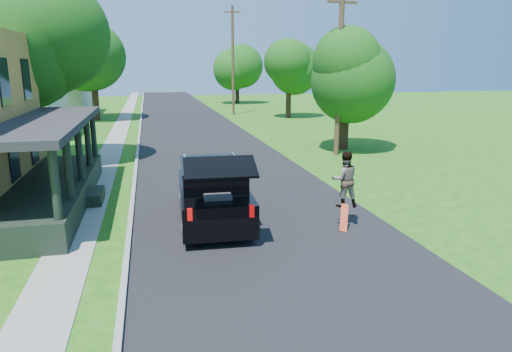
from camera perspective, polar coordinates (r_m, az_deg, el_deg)
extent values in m
plane|color=#1A5A12|center=(12.64, 2.97, -9.35)|extent=(140.00, 140.00, 0.00)
cube|color=black|center=(31.73, -7.10, 4.55)|extent=(8.00, 120.00, 0.02)
cube|color=gray|center=(31.57, -14.45, 4.17)|extent=(0.15, 120.00, 0.12)
cube|color=gray|center=(31.65, -17.25, 4.01)|extent=(1.30, 120.00, 0.03)
cube|color=black|center=(18.09, -23.95, -1.93)|extent=(2.40, 10.00, 0.90)
cube|color=black|center=(17.64, -24.75, 6.08)|extent=(2.60, 10.30, 0.25)
cube|color=beige|center=(52.24, -24.82, 9.69)|extent=(8.00, 8.00, 5.00)
pyramid|color=black|center=(52.24, -25.34, 14.82)|extent=(12.78, 12.78, 2.20)
cube|color=black|center=(14.80, -5.38, -2.92)|extent=(2.33, 5.07, 0.96)
cube|color=black|center=(14.76, -5.50, 0.13)|extent=(2.07, 3.18, 0.62)
cube|color=black|center=(14.69, -5.53, 1.42)|extent=(2.12, 3.28, 0.09)
cube|color=black|center=(12.06, -4.50, 1.07)|extent=(1.97, 1.13, 0.43)
cube|color=#37373C|center=(13.28, -4.83, -3.32)|extent=(0.82, 0.72, 0.51)
cube|color=#B6B6BA|center=(14.62, -8.81, 1.68)|extent=(0.20, 2.74, 0.07)
cube|color=#B6B6BA|center=(14.76, -2.30, 1.94)|extent=(0.20, 2.74, 0.07)
cube|color=#990505|center=(12.30, -8.27, -4.79)|extent=(0.14, 0.07, 0.34)
cube|color=#990505|center=(12.46, -0.54, -4.40)|extent=(0.14, 0.07, 0.34)
cylinder|color=black|center=(16.43, -9.03, -2.63)|extent=(0.31, 0.78, 0.77)
cylinder|color=black|center=(16.56, -2.72, -2.34)|extent=(0.31, 0.78, 0.77)
cylinder|color=black|center=(13.30, -8.64, -6.53)|extent=(0.31, 0.78, 0.77)
cylinder|color=black|center=(13.46, -0.82, -6.12)|extent=(0.31, 0.78, 0.77)
imported|color=black|center=(14.34, 11.01, -0.41)|extent=(0.92, 0.75, 1.75)
cube|color=red|center=(14.27, 10.95, -5.13)|extent=(0.40, 0.44, 0.80)
cylinder|color=black|center=(25.55, -25.79, 5.33)|extent=(0.80, 0.80, 3.71)
sphere|color=#22631A|center=(25.38, -26.74, 14.32)|extent=(8.14, 8.14, 6.48)
sphere|color=#22631A|center=(24.96, -26.59, 17.71)|extent=(7.06, 7.06, 5.62)
sphere|color=#22631A|center=(26.09, -27.50, 15.77)|extent=(7.24, 7.24, 5.76)
cylinder|color=black|center=(45.21, -19.42, 8.95)|extent=(0.64, 0.64, 3.75)
sphere|color=#22631A|center=(45.11, -19.83, 14.03)|extent=(6.91, 6.91, 6.42)
sphere|color=#22631A|center=(44.78, -19.50, 15.89)|extent=(5.99, 5.99, 5.56)
sphere|color=#22631A|center=(45.65, -20.47, 14.86)|extent=(6.14, 6.14, 5.70)
cylinder|color=black|center=(28.13, 10.94, 6.33)|extent=(0.66, 0.66, 2.99)
sphere|color=#22631A|center=(27.92, 11.22, 12.40)|extent=(5.05, 5.05, 4.45)
sphere|color=#22631A|center=(27.89, 12.40, 14.37)|extent=(4.37, 4.37, 3.85)
sphere|color=#22631A|center=(28.00, 9.88, 13.47)|extent=(4.49, 4.49, 3.95)
cylinder|color=black|center=(45.00, 4.08, 9.36)|extent=(0.51, 0.51, 3.29)
sphere|color=#22631A|center=(44.89, 4.15, 13.34)|extent=(4.47, 4.47, 4.45)
sphere|color=#22631A|center=(44.74, 4.73, 14.60)|extent=(3.88, 3.88, 3.85)
sphere|color=#22631A|center=(45.10, 3.46, 13.98)|extent=(3.98, 3.98, 3.95)
cylinder|color=black|center=(63.03, -2.36, 10.34)|extent=(0.64, 0.64, 2.77)
sphere|color=#22631A|center=(62.93, -2.39, 13.15)|extent=(6.20, 6.20, 5.10)
sphere|color=#22631A|center=(62.84, -1.97, 14.19)|extent=(5.37, 5.37, 4.42)
sphere|color=#22631A|center=(63.07, -2.93, 13.66)|extent=(5.51, 5.51, 4.53)
cylinder|color=#3F2A1D|center=(26.00, 10.36, 12.27)|extent=(0.30, 0.30, 8.86)
cube|color=#3F2A1D|center=(26.20, 10.73, 20.59)|extent=(1.70, 0.25, 0.13)
cylinder|color=#3F2A1D|center=(47.82, -2.91, 14.12)|extent=(0.33, 0.33, 10.80)
cube|color=#3F2A1D|center=(48.10, -2.98, 19.81)|extent=(1.67, 0.49, 0.13)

